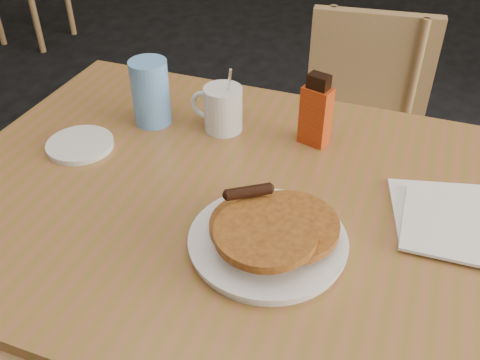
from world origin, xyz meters
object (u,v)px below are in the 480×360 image
at_px(pancake_plate, 269,235).
at_px(syrup_bottle, 316,112).
at_px(main_table, 267,219).
at_px(chair_main_far, 357,127).
at_px(blue_tumbler, 151,92).
at_px(coffee_mug, 222,108).

xyz_separation_m(pancake_plate, syrup_bottle, (-0.02, 0.33, 0.05)).
distance_m(main_table, chair_main_far, 0.78).
relative_size(syrup_bottle, blue_tumbler, 1.08).
relative_size(chair_main_far, syrup_bottle, 5.34).
bearing_deg(chair_main_far, blue_tumbler, -130.88).
distance_m(pancake_plate, blue_tumbler, 0.46).
xyz_separation_m(chair_main_far, pancake_plate, (0.02, -0.85, 0.28)).
height_order(chair_main_far, blue_tumbler, blue_tumbler).
bearing_deg(blue_tumbler, pancake_plate, -35.87).
relative_size(coffee_mug, blue_tumbler, 1.07).
bearing_deg(syrup_bottle, main_table, -81.91).
distance_m(chair_main_far, coffee_mug, 0.66).
bearing_deg(chair_main_far, main_table, -101.11).
distance_m(syrup_bottle, blue_tumbler, 0.36).
bearing_deg(main_table, coffee_mug, 132.48).
xyz_separation_m(main_table, blue_tumbler, (-0.33, 0.16, 0.11)).
relative_size(chair_main_far, blue_tumbler, 5.75).
bearing_deg(syrup_bottle, blue_tumbler, -157.95).
distance_m(main_table, syrup_bottle, 0.25).
xyz_separation_m(main_table, coffee_mug, (-0.18, 0.20, 0.09)).
bearing_deg(pancake_plate, main_table, 111.11).
xyz_separation_m(main_table, pancake_plate, (0.04, -0.11, 0.07)).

